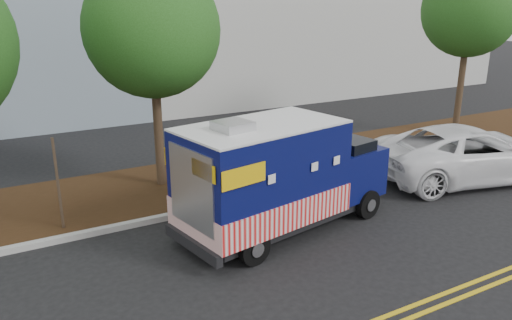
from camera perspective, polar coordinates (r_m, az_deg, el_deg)
ground at (r=12.40m, az=-2.07°, el=-7.92°), size 120.00×120.00×0.00m
curb at (r=13.52m, az=-4.78°, el=-5.36°), size 120.00×0.18×0.15m
mulch_strip at (r=15.33m, az=-8.03°, el=-2.62°), size 120.00×4.00×0.15m
tree_b at (r=14.31m, az=-11.79°, el=14.33°), size 3.74×3.74×6.49m
tree_d at (r=21.86m, az=23.27°, el=15.50°), size 3.68×3.68×6.88m
sign_post at (r=12.61m, az=-21.65°, el=-2.86°), size 0.06×0.06×2.40m
food_truck at (r=11.86m, az=2.44°, el=-2.20°), size 5.82×3.00×2.93m
white_car at (r=16.86m, az=23.13°, el=0.73°), size 6.57×4.16×1.69m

